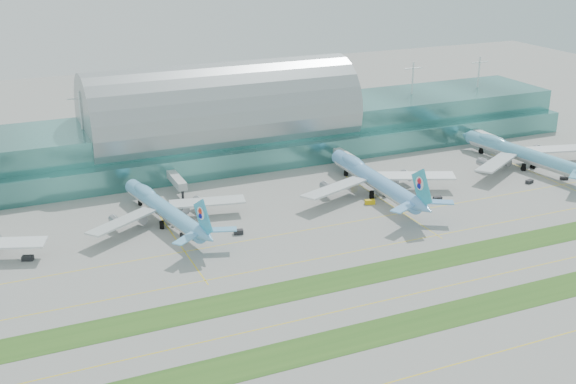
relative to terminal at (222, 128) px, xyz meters
name	(u,v)px	position (x,y,z in m)	size (l,w,h in m)	color
ground	(362,279)	(-0.01, -128.79, -14.23)	(700.00, 700.00, 0.00)	gray
terminal	(222,128)	(0.00, 0.00, 0.00)	(340.00, 69.10, 36.00)	#3D7A75
grass_strip_near	(413,324)	(-0.01, -156.79, -14.19)	(420.00, 12.00, 0.08)	#2D591E
grass_strip_far	(358,276)	(-0.01, -126.79, -14.19)	(420.00, 12.00, 0.08)	#2D591E
taxiline_a	(458,363)	(-0.01, -176.79, -14.22)	(420.00, 0.35, 0.01)	yellow
taxiline_b	(386,300)	(-0.01, -142.79, -14.22)	(420.00, 0.35, 0.01)	yellow
taxiline_c	(334,255)	(-0.01, -110.79, -14.22)	(420.00, 0.35, 0.01)	yellow
taxiline_d	(305,230)	(-0.01, -88.79, -14.22)	(420.00, 0.35, 0.01)	yellow
airliner_b	(163,208)	(-43.30, -62.89, -8.39)	(59.55, 68.39, 18.92)	#66B1E1
airliner_c	(374,178)	(39.53, -66.95, -7.76)	(67.12, 76.07, 20.96)	#6AABEA
airliner_d	(522,153)	(115.20, -63.80, -7.84)	(65.54, 75.05, 20.69)	#5CAACC
gse_b	(28,258)	(-90.48, -75.03, -13.48)	(3.55, 2.08, 1.50)	black
gse_c	(185,234)	(-39.60, -76.96, -13.48)	(3.47, 1.67, 1.49)	black
gse_d	(238,232)	(-22.45, -82.66, -13.41)	(3.21, 1.87, 1.63)	black
gse_e	(370,202)	(32.83, -76.22, -13.38)	(3.83, 1.81, 1.70)	gold
gse_f	(437,199)	(58.34, -83.59, -13.38)	(3.31, 1.78, 1.70)	black
gse_g	(529,182)	(104.37, -82.09, -13.53)	(3.35, 1.83, 1.39)	black
gse_h	(564,178)	(120.54, -84.46, -13.56)	(3.18, 1.45, 1.33)	black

